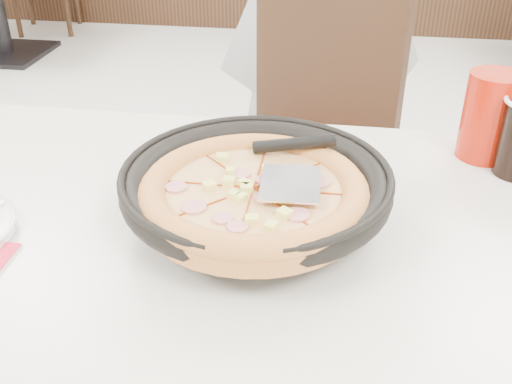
# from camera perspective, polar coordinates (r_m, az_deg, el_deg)

# --- Properties ---
(chair_far) EXTENTS (0.56, 0.56, 0.95)m
(chair_far) POSITION_cam_1_polar(r_m,az_deg,el_deg) (1.58, 3.02, 0.63)
(chair_far) COLOR black
(chair_far) RESTS_ON floor
(trivet) EXTENTS (0.13, 0.13, 0.04)m
(trivet) POSITION_cam_1_polar(r_m,az_deg,el_deg) (0.91, 3.71, -2.46)
(trivet) COLOR black
(trivet) RESTS_ON main_table
(pizza_pan) EXTENTS (0.39, 0.39, 0.01)m
(pizza_pan) POSITION_cam_1_polar(r_m,az_deg,el_deg) (0.91, 0.00, -0.43)
(pizza_pan) COLOR black
(pizza_pan) RESTS_ON trivet
(pizza) EXTENTS (0.37, 0.37, 0.02)m
(pizza) POSITION_cam_1_polar(r_m,az_deg,el_deg) (0.86, -0.21, -0.85)
(pizza) COLOR #D9883D
(pizza) RESTS_ON pizza_pan
(pizza_server) EXTENTS (0.09, 0.11, 0.00)m
(pizza_server) POSITION_cam_1_polar(r_m,az_deg,el_deg) (0.84, 3.31, 0.85)
(pizza_server) COLOR white
(pizza_server) RESTS_ON pizza
(red_cup) EXTENTS (0.11, 0.11, 0.16)m
(red_cup) POSITION_cam_1_polar(r_m,az_deg,el_deg) (1.16, 21.38, 6.72)
(red_cup) COLOR #AB1606
(red_cup) RESTS_ON main_table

